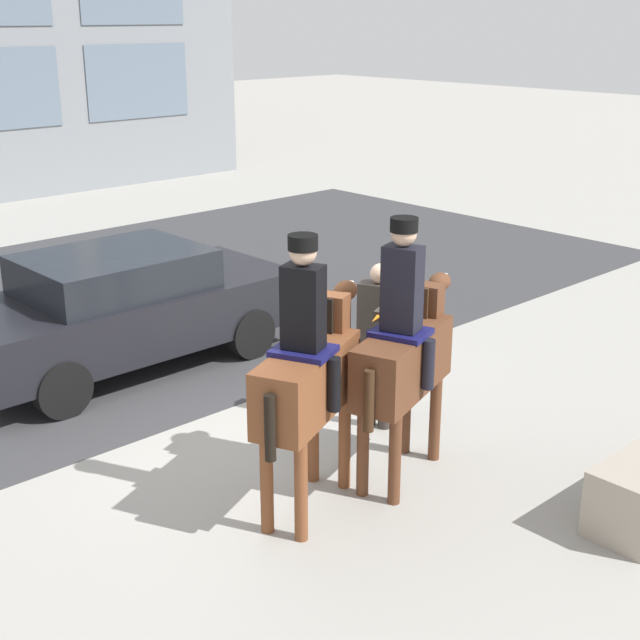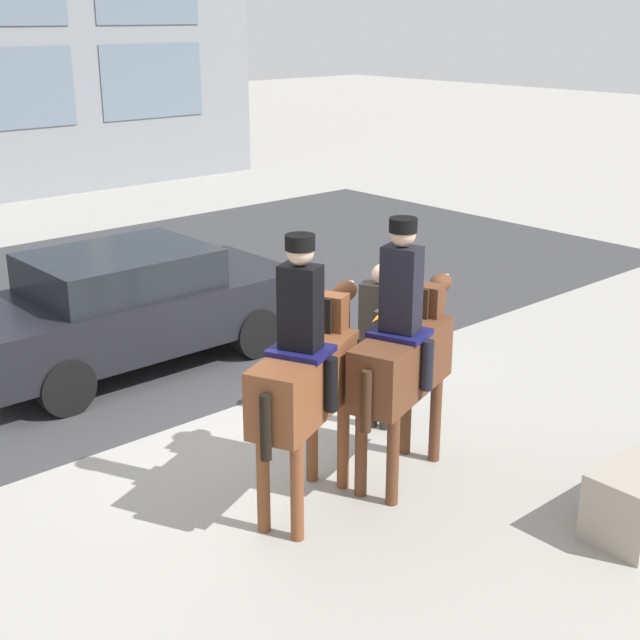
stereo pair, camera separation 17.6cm
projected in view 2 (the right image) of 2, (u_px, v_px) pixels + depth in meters
name	position (u px, v px, depth m)	size (l,w,h in m)	color
ground_plane	(237.00, 431.00, 9.20)	(80.00, 80.00, 0.00)	#9E9B93
road_surface	(36.00, 319.00, 12.55)	(20.00, 8.50, 0.01)	#38383A
mounted_horse_lead	(306.00, 372.00, 7.39)	(1.64, 0.95, 2.45)	brown
mounted_horse_companion	(404.00, 352.00, 7.91)	(1.66, 0.83, 2.46)	#59331E
pedestrian_bystander	(381.00, 334.00, 8.93)	(0.77, 0.70, 1.76)	#332D28
street_car_near_lane	(128.00, 306.00, 10.69)	(4.12, 1.82, 1.44)	black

